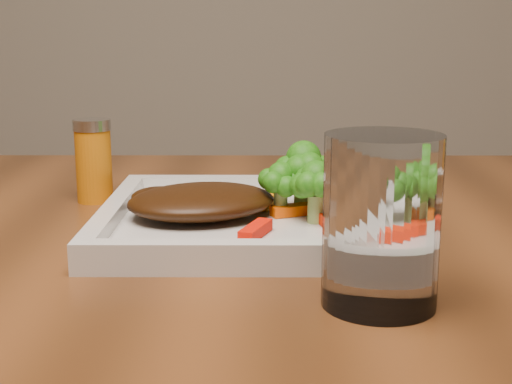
{
  "coord_description": "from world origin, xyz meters",
  "views": [
    {
      "loc": [
        0.05,
        -0.67,
        0.94
      ],
      "look_at": [
        0.05,
        -0.01,
        0.79
      ],
      "focal_mm": 50.0,
      "sensor_mm": 36.0,
      "label": 1
    }
  ],
  "objects_px": {
    "steak": "(202,201)",
    "drinking_glass": "(381,222)",
    "spice_shaker": "(94,161)",
    "plate": "(246,223)"
  },
  "relations": [
    {
      "from": "plate",
      "to": "spice_shaker",
      "type": "distance_m",
      "value": 0.21
    },
    {
      "from": "plate",
      "to": "drinking_glass",
      "type": "height_order",
      "value": "drinking_glass"
    },
    {
      "from": "steak",
      "to": "drinking_glass",
      "type": "distance_m",
      "value": 0.24
    },
    {
      "from": "spice_shaker",
      "to": "drinking_glass",
      "type": "bearing_deg",
      "value": -48.87
    },
    {
      "from": "steak",
      "to": "spice_shaker",
      "type": "height_order",
      "value": "spice_shaker"
    },
    {
      "from": "steak",
      "to": "drinking_glass",
      "type": "height_order",
      "value": "drinking_glass"
    },
    {
      "from": "steak",
      "to": "spice_shaker",
      "type": "distance_m",
      "value": 0.17
    },
    {
      "from": "plate",
      "to": "drinking_glass",
      "type": "bearing_deg",
      "value": -63.17
    },
    {
      "from": "steak",
      "to": "drinking_glass",
      "type": "bearing_deg",
      "value": -54.49
    },
    {
      "from": "plate",
      "to": "steak",
      "type": "relative_size",
      "value": 1.89
    }
  ]
}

